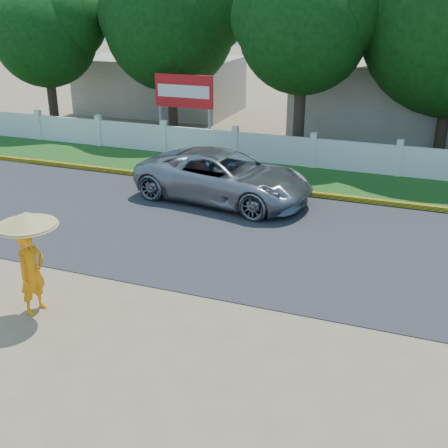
# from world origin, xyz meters

# --- Properties ---
(ground) EXTENTS (120.00, 120.00, 0.00)m
(ground) POSITION_xyz_m (0.00, 0.00, 0.00)
(ground) COLOR #9E8460
(ground) RESTS_ON ground
(road) EXTENTS (60.00, 7.00, 0.02)m
(road) POSITION_xyz_m (0.00, 4.50, 0.01)
(road) COLOR #38383A
(road) RESTS_ON ground
(grass_verge) EXTENTS (60.00, 3.50, 0.03)m
(grass_verge) POSITION_xyz_m (0.00, 9.75, 0.01)
(grass_verge) COLOR #2D601E
(grass_verge) RESTS_ON ground
(curb) EXTENTS (40.00, 0.18, 0.16)m
(curb) POSITION_xyz_m (0.00, 8.05, 0.08)
(curb) COLOR yellow
(curb) RESTS_ON ground
(fence) EXTENTS (40.00, 0.10, 1.10)m
(fence) POSITION_xyz_m (0.00, 11.20, 0.55)
(fence) COLOR silver
(fence) RESTS_ON ground
(building_near) EXTENTS (10.00, 6.00, 3.20)m
(building_near) POSITION_xyz_m (3.00, 18.00, 1.60)
(building_near) COLOR #B7AD99
(building_near) RESTS_ON ground
(building_far) EXTENTS (8.00, 5.00, 2.80)m
(building_far) POSITION_xyz_m (-10.00, 19.00, 1.40)
(building_far) COLOR #B7AD99
(building_far) RESTS_ON ground
(vehicle) EXTENTS (5.75, 3.27, 1.51)m
(vehicle) POSITION_xyz_m (-1.80, 6.80, 0.76)
(vehicle) COLOR gray
(vehicle) RESTS_ON ground
(monk_with_parasol) EXTENTS (1.17, 1.17, 2.14)m
(monk_with_parasol) POSITION_xyz_m (-3.01, -0.66, 1.39)
(monk_with_parasol) COLOR orange
(monk_with_parasol) RESTS_ON ground
(billboard) EXTENTS (2.50, 0.13, 2.95)m
(billboard) POSITION_xyz_m (-5.59, 12.30, 2.14)
(billboard) COLOR gray
(billboard) RESTS_ON ground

